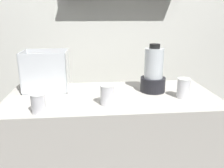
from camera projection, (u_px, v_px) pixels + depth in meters
counter at (112, 153)px, 1.70m from camera, size 1.40×0.64×0.90m
back_wall_unit at (105, 32)px, 2.19m from camera, size 2.60×0.24×2.50m
carrot_display_bin at (46, 78)px, 1.67m from camera, size 0.31×0.23×0.28m
blender_pitcher at (153, 73)px, 1.61m from camera, size 0.17×0.17×0.33m
juice_cup_beet_far_left at (38, 104)px, 1.28m from camera, size 0.08×0.08×0.11m
juice_cup_beet_left at (107, 96)px, 1.39m from camera, size 0.08×0.08×0.12m
juice_cup_beet_middle at (183, 89)px, 1.51m from camera, size 0.08×0.08×0.13m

